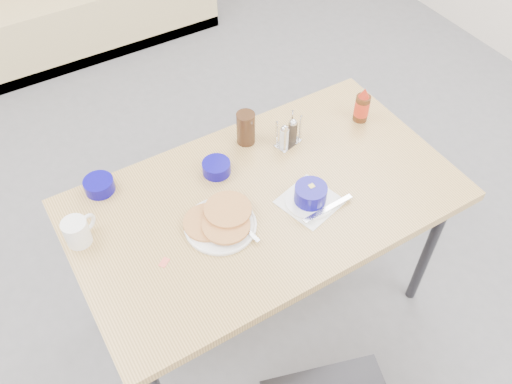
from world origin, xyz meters
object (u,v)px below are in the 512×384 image
pancake_plate (221,222)px  coffee_mug (78,231)px  condiment_caddy (288,135)px  creamer_bowl (99,185)px  butter_bowl (216,168)px  syrup_bottle (362,106)px  grits_setting (311,196)px  dining_table (265,208)px  amber_tumbler (246,128)px

pancake_plate → coffee_mug: coffee_mug is taller
condiment_caddy → creamer_bowl: bearing=153.9°
butter_bowl → syrup_bottle: bearing=-3.5°
pancake_plate → syrup_bottle: bearing=14.1°
pancake_plate → butter_bowl: butter_bowl is taller
creamer_bowl → syrup_bottle: 1.07m
pancake_plate → grits_setting: 0.33m
syrup_bottle → dining_table: bearing=-164.0°
butter_bowl → condiment_caddy: (0.32, -0.01, 0.02)m
condiment_caddy → syrup_bottle: (0.33, -0.03, 0.02)m
pancake_plate → butter_bowl: size_ratio=2.42×
dining_table → pancake_plate: (-0.20, -0.03, 0.08)m
coffee_mug → syrup_bottle: syrup_bottle is taller
pancake_plate → creamer_bowl: size_ratio=2.36×
dining_table → creamer_bowl: size_ratio=12.80×
dining_table → amber_tumbler: size_ratio=10.13×
creamer_bowl → condiment_caddy: 0.74m
pancake_plate → butter_bowl: (0.11, 0.23, 0.01)m
pancake_plate → amber_tumbler: (0.29, 0.32, 0.05)m
pancake_plate → butter_bowl: 0.26m
pancake_plate → grits_setting: bearing=-12.8°
dining_table → pancake_plate: 0.22m
dining_table → amber_tumbler: amber_tumbler is taller
butter_bowl → dining_table: bearing=-65.3°
coffee_mug → condiment_caddy: (0.86, 0.03, -0.01)m
pancake_plate → condiment_caddy: (0.42, 0.22, 0.03)m
coffee_mug → syrup_bottle: bearing=0.1°
grits_setting → syrup_bottle: (0.43, 0.26, 0.03)m
syrup_bottle → pancake_plate: bearing=-165.9°
dining_table → amber_tumbler: bearing=72.9°
condiment_caddy → coffee_mug: bearing=167.8°
coffee_mug → butter_bowl: (0.54, 0.04, -0.03)m
pancake_plate → creamer_bowl: creamer_bowl is taller
butter_bowl → syrup_bottle: size_ratio=0.68×
coffee_mug → condiment_caddy: bearing=2.3°
amber_tumbler → condiment_caddy: 0.17m
pancake_plate → syrup_bottle: 0.78m
coffee_mug → condiment_caddy: condiment_caddy is taller
grits_setting → creamer_bowl: grits_setting is taller
dining_table → creamer_bowl: (-0.50, 0.34, 0.09)m
coffee_mug → syrup_bottle: 1.19m
syrup_bottle → creamer_bowl: bearing=170.3°
dining_table → coffee_mug: coffee_mug is taller
grits_setting → butter_bowl: size_ratio=2.35×
condiment_caddy → syrup_bottle: bearing=-20.1°
coffee_mug → butter_bowl: coffee_mug is taller
condiment_caddy → syrup_bottle: size_ratio=0.81×
grits_setting → condiment_caddy: bearing=71.4°
creamer_bowl → amber_tumbler: 0.59m
syrup_bottle → condiment_caddy: bearing=174.5°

